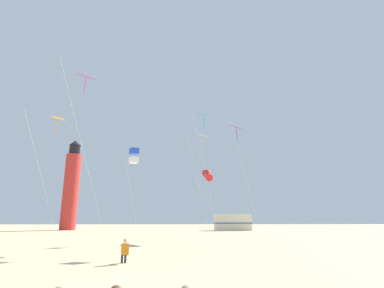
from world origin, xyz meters
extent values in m
cube|color=orange|center=(-1.76, 7.85, 0.68)|extent=(0.39, 0.31, 0.52)
sphere|color=#D8A87F|center=(-1.76, 7.85, 1.06)|extent=(0.20, 0.20, 0.20)
cylinder|color=#2D2D38|center=(-1.73, 8.05, 0.44)|extent=(0.23, 0.38, 0.13)
cylinder|color=#2D2D38|center=(-1.78, 8.20, 0.21)|extent=(0.11, 0.11, 0.42)
cylinder|color=#2D2D38|center=(-1.89, 8.00, 0.44)|extent=(0.23, 0.38, 0.13)
cylinder|color=#2D2D38|center=(-1.94, 8.15, 0.21)|extent=(0.11, 0.11, 0.42)
cylinder|color=silver|center=(3.54, 20.69, 3.15)|extent=(3.27, 0.34, 6.30)
cylinder|color=red|center=(3.38, 22.32, 6.29)|extent=(0.94, 2.55, 1.48)
sphere|color=red|center=(3.38, 22.32, 6.44)|extent=(0.76, 0.76, 0.76)
cylinder|color=silver|center=(-4.18, 8.13, 5.30)|extent=(3.03, 1.72, 10.61)
cube|color=#D826A5|center=(-5.04, 9.63, 10.61)|extent=(1.22, 1.22, 0.40)
cylinder|color=#D826A5|center=(-5.04, 9.63, 9.96)|extent=(0.04, 0.04, 1.10)
cylinder|color=silver|center=(-2.62, 14.35, 3.38)|extent=(1.40, 0.31, 6.76)
cube|color=blue|center=(-2.77, 15.04, 7.10)|extent=(0.82, 0.82, 0.44)
cube|color=white|center=(-2.77, 15.04, 6.40)|extent=(0.82, 0.82, 0.44)
cylinder|color=silver|center=(2.53, 22.85, 5.44)|extent=(2.36, 1.09, 10.89)
cube|color=yellow|center=(3.07, 24.02, 10.89)|extent=(1.22, 1.22, 0.40)
cylinder|color=yellow|center=(3.07, 24.02, 10.24)|extent=(0.04, 0.04, 1.10)
cylinder|color=silver|center=(2.71, 15.28, 5.27)|extent=(2.08, 0.07, 10.55)
cube|color=#1EB2D1|center=(2.74, 16.32, 10.54)|extent=(1.22, 1.22, 0.40)
cylinder|color=#1EB2D1|center=(2.74, 16.32, 9.89)|extent=(0.04, 0.04, 1.10)
cylinder|color=silver|center=(-8.05, 11.94, 4.61)|extent=(3.29, 0.25, 9.22)
cube|color=orange|center=(-8.17, 13.58, 9.22)|extent=(1.22, 1.22, 0.40)
cylinder|color=orange|center=(-8.17, 13.58, 8.57)|extent=(0.04, 0.04, 1.10)
cylinder|color=silver|center=(5.60, 13.90, 4.52)|extent=(2.21, 0.89, 9.05)
cube|color=purple|center=(5.17, 15.00, 9.04)|extent=(1.22, 1.22, 0.40)
cylinder|color=purple|center=(5.17, 15.00, 8.39)|extent=(0.04, 0.04, 1.10)
cylinder|color=red|center=(-20.13, 49.71, 7.00)|extent=(2.80, 2.80, 14.00)
cylinder|color=black|center=(-20.13, 49.71, 14.90)|extent=(2.00, 2.00, 1.80)
cone|color=black|center=(-20.13, 49.71, 16.30)|extent=(2.20, 2.20, 1.00)
cube|color=beige|center=(9.69, 47.10, 1.40)|extent=(6.46, 2.47, 2.80)
cube|color=#4C608C|center=(9.69, 47.10, 1.26)|extent=(6.50, 2.51, 0.24)
camera|label=1|loc=(1.08, -7.51, 2.14)|focal=28.13mm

